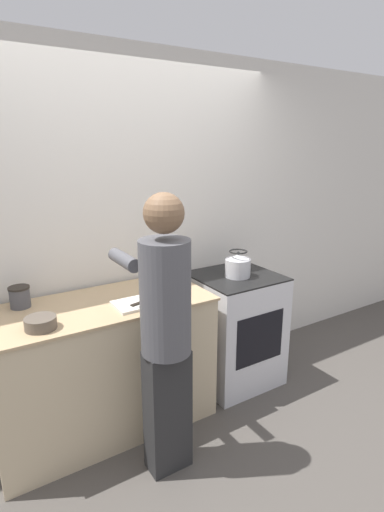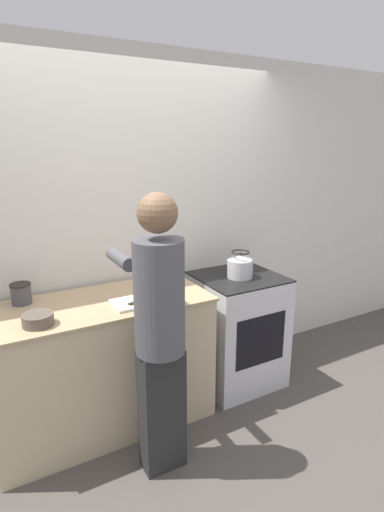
{
  "view_description": "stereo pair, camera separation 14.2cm",
  "coord_description": "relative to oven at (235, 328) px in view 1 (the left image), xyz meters",
  "views": [
    {
      "loc": [
        -1.13,
        -2.05,
        1.92
      ],
      "look_at": [
        0.29,
        0.23,
        1.17
      ],
      "focal_mm": 28.0,
      "sensor_mm": 36.0,
      "label": 1
    },
    {
      "loc": [
        -1.01,
        -2.12,
        1.92
      ],
      "look_at": [
        0.29,
        0.23,
        1.17
      ],
      "focal_mm": 28.0,
      "sensor_mm": 36.0,
      "label": 2
    }
  ],
  "objects": [
    {
      "name": "oven",
      "position": [
        0.0,
        0.0,
        0.0
      ],
      "size": [
        0.64,
        0.62,
        0.92
      ],
      "color": "silver",
      "rests_on": "ground_plane"
    },
    {
      "name": "knife",
      "position": [
        -0.87,
        -0.15,
        0.48
      ],
      "size": [
        0.23,
        0.09,
        0.01
      ],
      "rotation": [
        0.0,
        0.0,
        0.28
      ],
      "color": "silver",
      "rests_on": "cutting_board"
    },
    {
      "name": "ground_plane",
      "position": [
        -0.76,
        -0.31,
        -0.46
      ],
      "size": [
        12.0,
        12.0,
        0.0
      ],
      "primitive_type": "plane",
      "color": "#4C4742"
    },
    {
      "name": "wall_back",
      "position": [
        -0.76,
        0.4,
        0.84
      ],
      "size": [
        8.0,
        0.05,
        2.6
      ],
      "color": "silver",
      "rests_on": "ground_plane"
    },
    {
      "name": "canister_jar",
      "position": [
        -1.56,
        0.23,
        0.53
      ],
      "size": [
        0.13,
        0.13,
        0.14
      ],
      "color": "#4C4C51",
      "rests_on": "counter"
    },
    {
      "name": "bowl_prep",
      "position": [
        -1.52,
        -0.16,
        0.49
      ],
      "size": [
        0.18,
        0.18,
        0.07
      ],
      "color": "brown",
      "rests_on": "counter"
    },
    {
      "name": "kettle",
      "position": [
        -0.01,
        -0.03,
        0.55
      ],
      "size": [
        0.2,
        0.2,
        0.21
      ],
      "color": "silver",
      "rests_on": "oven"
    },
    {
      "name": "cutting_board",
      "position": [
        -0.91,
        -0.13,
        0.47
      ],
      "size": [
        0.31,
        0.22,
        0.02
      ],
      "color": "silver",
      "rests_on": "counter"
    },
    {
      "name": "counter",
      "position": [
        -1.12,
        0.01,
        -0.0
      ],
      "size": [
        1.46,
        0.67,
        0.92
      ],
      "color": "#C6B28E",
      "rests_on": "ground_plane"
    },
    {
      "name": "person",
      "position": [
        -0.93,
        -0.54,
        0.48
      ],
      "size": [
        0.32,
        0.56,
        1.69
      ],
      "color": "#272728",
      "rests_on": "ground_plane"
    }
  ]
}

